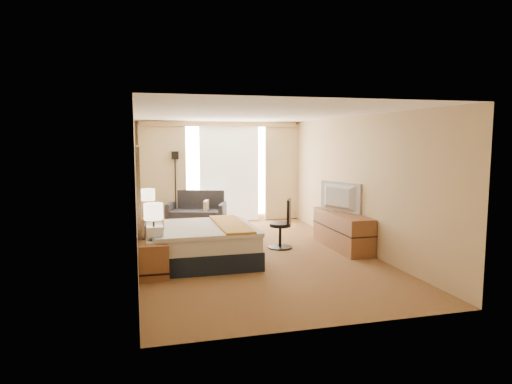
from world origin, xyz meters
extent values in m
cube|color=#552618|center=(0.00, 0.00, 0.00)|extent=(4.20, 7.00, 0.02)
cube|color=white|center=(0.00, 0.00, 2.60)|extent=(4.20, 7.00, 0.02)
cube|color=tan|center=(0.00, 3.50, 1.30)|extent=(4.20, 0.02, 2.60)
cube|color=tan|center=(0.00, -3.50, 1.30)|extent=(4.20, 0.02, 2.60)
cube|color=tan|center=(-2.10, 0.00, 1.30)|extent=(0.02, 7.00, 2.60)
cube|color=tan|center=(2.10, 0.00, 1.30)|extent=(0.02, 7.00, 2.60)
cube|color=black|center=(-2.06, 0.20, 1.28)|extent=(0.06, 1.85, 1.50)
cube|color=brown|center=(-1.87, -1.05, 0.28)|extent=(0.45, 0.52, 0.55)
cube|color=brown|center=(-1.87, 1.45, 0.28)|extent=(0.45, 0.52, 0.55)
cube|color=brown|center=(1.83, 0.00, 0.35)|extent=(0.50, 1.80, 0.70)
cube|color=white|center=(0.25, 3.47, 1.32)|extent=(2.30, 0.02, 2.30)
cube|color=#CCB58F|center=(-1.45, 3.38, 1.27)|extent=(1.15, 0.09, 2.50)
cube|color=#CCB58F|center=(1.65, 3.38, 1.27)|extent=(0.90, 0.09, 2.50)
cube|color=white|center=(0.25, 3.43, 1.27)|extent=(1.55, 0.04, 2.50)
cube|color=tan|center=(0.00, 3.34, 2.52)|extent=(4.00, 0.16, 0.12)
cube|color=black|center=(-1.05, -0.34, 0.16)|extent=(1.89, 1.71, 0.32)
cube|color=silver|center=(-1.05, -0.34, 0.45)|extent=(1.85, 1.67, 0.27)
cube|color=silver|center=(-0.98, -0.34, 0.61)|extent=(1.73, 1.73, 0.06)
cube|color=#B9762A|center=(-0.49, -0.34, 0.65)|extent=(0.50, 1.73, 0.04)
cube|color=silver|center=(-1.83, -0.76, 0.72)|extent=(0.25, 0.70, 0.16)
cube|color=silver|center=(-1.83, 0.07, 0.72)|extent=(0.25, 0.70, 0.16)
cube|color=#F2E5C7|center=(-1.71, -0.34, 0.76)|extent=(0.09, 0.38, 0.32)
cube|color=maroon|center=(-0.68, 2.94, 0.12)|extent=(1.56, 1.16, 0.25)
cube|color=#2E2E33|center=(-0.69, 2.90, 0.33)|extent=(1.42, 0.99, 0.16)
cube|color=#2E2E33|center=(-0.58, 3.23, 0.60)|extent=(1.27, 0.55, 0.55)
cube|color=#2E2E33|center=(-1.29, 3.16, 0.36)|extent=(0.34, 0.74, 0.45)
cube|color=#2E2E33|center=(-0.06, 2.73, 0.36)|extent=(0.34, 0.74, 0.45)
cube|color=#F2E5C7|center=(-0.46, 2.82, 0.50)|extent=(0.19, 0.36, 0.32)
cube|color=black|center=(-1.15, 3.30, 0.01)|extent=(0.23, 0.23, 0.03)
cylinder|color=black|center=(-1.15, 3.30, 0.85)|extent=(0.03, 0.03, 1.64)
cube|color=black|center=(-1.15, 3.30, 1.75)|extent=(0.17, 0.17, 0.19)
cylinder|color=black|center=(0.63, 0.29, 0.01)|extent=(0.47, 0.47, 0.03)
cylinder|color=black|center=(0.63, 0.29, 0.25)|extent=(0.06, 0.06, 0.43)
cylinder|color=black|center=(0.63, 0.29, 0.47)|extent=(0.42, 0.42, 0.07)
cube|color=black|center=(0.79, 0.22, 0.74)|extent=(0.20, 0.37, 0.47)
cube|color=black|center=(-1.85, -1.04, 0.57)|extent=(0.10, 0.10, 0.04)
cylinder|color=black|center=(-1.85, -1.04, 0.78)|extent=(0.03, 0.03, 0.37)
cylinder|color=beige|center=(-1.85, -1.04, 1.04)|extent=(0.29, 0.29, 0.25)
cube|color=black|center=(-1.87, 1.38, 0.57)|extent=(0.10, 0.10, 0.04)
cylinder|color=black|center=(-1.87, 1.38, 0.76)|extent=(0.03, 0.03, 0.35)
cylinder|color=beige|center=(-1.87, 1.38, 1.01)|extent=(0.28, 0.28, 0.24)
cube|color=#82ADC8|center=(-1.82, -1.09, 0.61)|extent=(0.14, 0.14, 0.12)
cube|color=black|center=(-1.88, 1.55, 0.59)|extent=(0.21, 0.18, 0.07)
imported|color=black|center=(1.78, 0.17, 1.00)|extent=(0.53, 1.01, 0.60)
camera|label=1|loc=(-2.09, -8.15, 2.16)|focal=32.00mm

